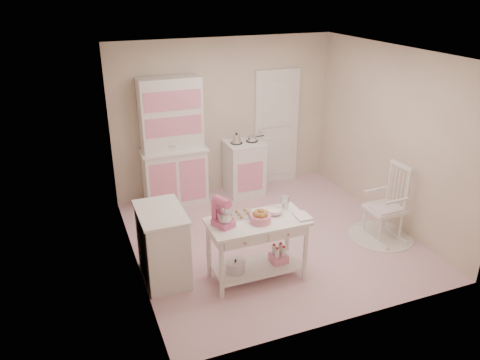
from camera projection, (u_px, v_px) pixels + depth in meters
name	position (u px, v px, depth m)	size (l,w,h in m)	color
room_shell	(274.00, 128.00, 6.08)	(3.84, 3.84, 2.62)	pink
door	(277.00, 128.00, 8.25)	(0.82, 0.05, 2.04)	white
hutch	(173.00, 143.00, 7.42)	(1.06, 0.50, 2.08)	white
stove	(244.00, 168.00, 8.01)	(0.62, 0.57, 0.92)	white
base_cabinet	(163.00, 245.00, 5.68)	(0.54, 0.84, 0.92)	white
lace_rug	(381.00, 236.00, 6.77)	(0.92, 0.92, 0.01)	white
rocking_chair	(385.00, 202.00, 6.56)	(0.48, 0.72, 1.10)	white
work_table	(257.00, 249.00, 5.70)	(1.20, 0.60, 0.80)	white
stand_mixer	(223.00, 213.00, 5.35)	(0.20, 0.28, 0.34)	#D55A8D
cookie_tray	(240.00, 215.00, 5.64)	(0.34, 0.24, 0.02)	silver
bread_basket	(261.00, 218.00, 5.49)	(0.25, 0.25, 0.09)	pink
mixing_bowl	(274.00, 211.00, 5.68)	(0.22, 0.22, 0.07)	white
metal_pitcher	(285.00, 202.00, 5.79)	(0.10, 0.10, 0.17)	silver
recipe_book	(296.00, 217.00, 5.58)	(0.17, 0.23, 0.02)	white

